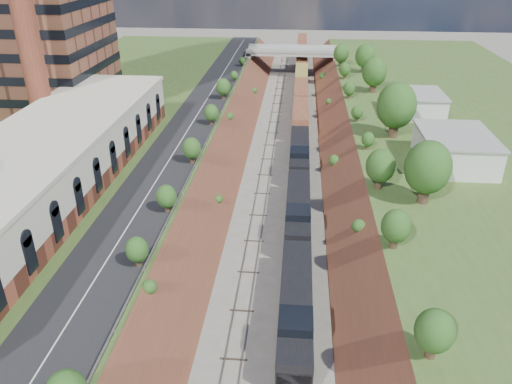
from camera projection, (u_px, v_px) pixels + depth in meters
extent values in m
cube|color=#3A5422|center=(80.00, 146.00, 81.11)|extent=(44.00, 180.00, 5.00)
cube|color=#3A5422|center=(499.00, 160.00, 75.98)|extent=(44.00, 180.00, 5.00)
cube|color=brown|center=(215.00, 165.00, 80.52)|extent=(10.00, 180.00, 10.00)
cube|color=brown|center=(352.00, 170.00, 78.81)|extent=(10.00, 180.00, 10.00)
cube|color=gray|center=(266.00, 166.00, 79.83)|extent=(1.58, 180.00, 0.18)
cube|color=gray|center=(299.00, 167.00, 79.43)|extent=(1.58, 180.00, 0.18)
cube|color=black|center=(185.00, 135.00, 78.61)|extent=(8.00, 180.00, 0.10)
cube|color=#99999E|center=(211.00, 132.00, 78.06)|extent=(0.06, 171.00, 0.30)
cube|color=brown|center=(42.00, 187.00, 59.52)|extent=(14.00, 62.00, 2.20)
cube|color=beige|center=(37.00, 162.00, 58.06)|extent=(14.00, 62.00, 4.30)
cube|color=beige|center=(33.00, 142.00, 56.98)|extent=(14.30, 62.30, 0.50)
cylinder|color=brown|center=(21.00, 2.00, 67.68)|extent=(3.20, 3.20, 40.00)
cube|color=gray|center=(249.00, 63.00, 134.37)|extent=(1.50, 8.00, 6.20)
cube|color=gray|center=(335.00, 64.00, 132.58)|extent=(1.50, 8.00, 6.20)
cube|color=gray|center=(292.00, 52.00, 132.08)|extent=(24.00, 8.00, 1.00)
cube|color=gray|center=(292.00, 52.00, 128.16)|extent=(24.00, 0.30, 0.80)
cube|color=gray|center=(293.00, 46.00, 135.29)|extent=(24.00, 0.30, 0.80)
cube|color=silver|center=(455.00, 150.00, 67.58)|extent=(9.00, 12.00, 4.00)
cube|color=silver|center=(418.00, 104.00, 87.30)|extent=(8.00, 10.00, 3.60)
cylinder|color=#473323|center=(424.00, 192.00, 57.71)|extent=(1.30, 1.30, 2.62)
ellipsoid|color=#294E1B|center=(428.00, 167.00, 56.30)|extent=(5.25, 5.25, 6.30)
cylinder|color=#473323|center=(127.00, 291.00, 42.45)|extent=(0.66, 0.66, 1.22)
ellipsoid|color=#294E1B|center=(125.00, 277.00, 41.80)|extent=(2.45, 2.45, 2.94)
cube|color=black|center=(294.00, 367.00, 41.61)|extent=(2.40, 4.00, 0.90)
cube|color=black|center=(296.00, 305.00, 45.96)|extent=(2.94, 17.66, 2.82)
cube|color=black|center=(294.00, 369.00, 39.66)|extent=(2.71, 3.00, 1.80)
cube|color=silver|center=(295.00, 360.00, 39.22)|extent=(2.71, 3.00, 0.15)
cube|color=black|center=(296.00, 321.00, 41.30)|extent=(2.88, 3.10, 0.90)
cube|color=black|center=(298.00, 208.00, 62.57)|extent=(2.94, 17.66, 2.82)
cube|color=black|center=(299.00, 153.00, 79.18)|extent=(2.94, 17.66, 2.82)
cube|color=brown|center=(302.00, 69.00, 129.74)|extent=(2.94, 94.28, 3.53)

